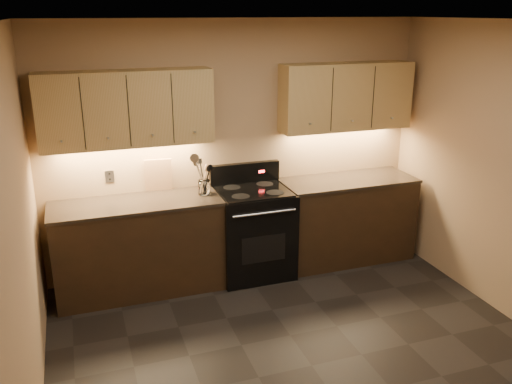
% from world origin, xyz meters
% --- Properties ---
extents(floor, '(4.00, 4.00, 0.00)m').
position_xyz_m(floor, '(0.00, 0.00, 0.00)').
color(floor, black).
rests_on(floor, ground).
extents(ceiling, '(4.00, 4.00, 0.00)m').
position_xyz_m(ceiling, '(0.00, 0.00, 2.60)').
color(ceiling, silver).
rests_on(ceiling, wall_back).
extents(wall_back, '(4.00, 0.04, 2.60)m').
position_xyz_m(wall_back, '(0.00, 2.00, 1.30)').
color(wall_back, '#A1865F').
rests_on(wall_back, ground).
extents(wall_left, '(0.04, 4.00, 2.60)m').
position_xyz_m(wall_left, '(-2.00, 0.00, 1.30)').
color(wall_left, '#A1865F').
rests_on(wall_left, ground).
extents(counter_left, '(1.62, 0.62, 0.93)m').
position_xyz_m(counter_left, '(-1.10, 1.70, 0.47)').
color(counter_left, black).
rests_on(counter_left, ground).
extents(counter_right, '(1.46, 0.62, 0.93)m').
position_xyz_m(counter_right, '(1.18, 1.70, 0.47)').
color(counter_right, black).
rests_on(counter_right, ground).
extents(stove, '(0.76, 0.68, 1.14)m').
position_xyz_m(stove, '(0.08, 1.68, 0.48)').
color(stove, black).
rests_on(stove, ground).
extents(upper_cab_left, '(1.60, 0.30, 0.70)m').
position_xyz_m(upper_cab_left, '(-1.10, 1.85, 1.80)').
color(upper_cab_left, tan).
rests_on(upper_cab_left, wall_back).
extents(upper_cab_right, '(1.44, 0.30, 0.70)m').
position_xyz_m(upper_cab_right, '(1.18, 1.85, 1.80)').
color(upper_cab_right, tan).
rests_on(upper_cab_right, wall_back).
extents(outlet_plate, '(0.08, 0.01, 0.12)m').
position_xyz_m(outlet_plate, '(-1.30, 1.99, 1.12)').
color(outlet_plate, '#B2B5BA').
rests_on(outlet_plate, wall_back).
extents(utensil_crock, '(0.15, 0.15, 0.15)m').
position_xyz_m(utensil_crock, '(-0.42, 1.72, 1.00)').
color(utensil_crock, white).
rests_on(utensil_crock, counter_left).
extents(cutting_board, '(0.27, 0.09, 0.34)m').
position_xyz_m(cutting_board, '(-0.83, 1.97, 1.10)').
color(cutting_board, tan).
rests_on(cutting_board, counter_left).
extents(wooden_spoon, '(0.16, 0.14, 0.29)m').
position_xyz_m(wooden_spoon, '(-0.46, 1.71, 1.09)').
color(wooden_spoon, tan).
rests_on(wooden_spoon, utensil_crock).
extents(black_spoon, '(0.11, 0.19, 0.34)m').
position_xyz_m(black_spoon, '(-0.42, 1.73, 1.11)').
color(black_spoon, black).
rests_on(black_spoon, utensil_crock).
extents(black_turner, '(0.12, 0.21, 0.36)m').
position_xyz_m(black_turner, '(-0.41, 1.71, 1.12)').
color(black_turner, black).
rests_on(black_turner, utensil_crock).
extents(steel_spatula, '(0.21, 0.13, 0.36)m').
position_xyz_m(steel_spatula, '(-0.39, 1.73, 1.12)').
color(steel_spatula, silver).
rests_on(steel_spatula, utensil_crock).
extents(steel_skimmer, '(0.22, 0.16, 0.41)m').
position_xyz_m(steel_skimmer, '(-0.39, 1.69, 1.14)').
color(steel_skimmer, silver).
rests_on(steel_skimmer, utensil_crock).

